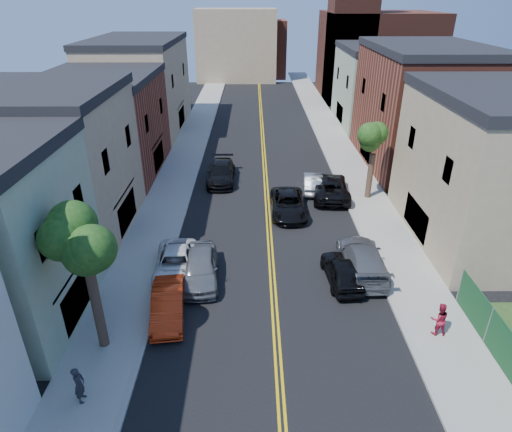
{
  "coord_description": "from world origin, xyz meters",
  "views": [
    {
      "loc": [
        -1.07,
        -1.08,
        14.46
      ],
      "look_at": [
        -0.91,
        23.14,
        2.0
      ],
      "focal_mm": 30.57,
      "sensor_mm": 36.0,
      "label": 1
    }
  ],
  "objects_px": {
    "white_pickup": "(176,264)",
    "black_car_left": "(221,173)",
    "grey_car_right": "(362,259)",
    "silver_car_right": "(313,183)",
    "red_sedan": "(168,304)",
    "black_suv_lane": "(288,204)",
    "pedestrian_right": "(439,319)",
    "black_car_right": "(342,271)",
    "grey_car_left": "(200,267)",
    "pedestrian_left": "(79,385)",
    "dark_car_right_far": "(330,187)"
  },
  "relations": [
    {
      "from": "white_pickup",
      "to": "black_car_left",
      "type": "distance_m",
      "value": 13.91
    },
    {
      "from": "grey_car_right",
      "to": "silver_car_right",
      "type": "xyz_separation_m",
      "value": [
        -1.41,
        11.56,
        -0.13
      ]
    },
    {
      "from": "red_sedan",
      "to": "silver_car_right",
      "type": "distance_m",
      "value": 17.98
    },
    {
      "from": "black_suv_lane",
      "to": "pedestrian_right",
      "type": "distance_m",
      "value": 14.23
    },
    {
      "from": "red_sedan",
      "to": "black_car_right",
      "type": "height_order",
      "value": "black_car_right"
    },
    {
      "from": "grey_car_left",
      "to": "white_pickup",
      "type": "bearing_deg",
      "value": 154.69
    },
    {
      "from": "silver_car_right",
      "to": "pedestrian_left",
      "type": "distance_m",
      "value": 23.71
    },
    {
      "from": "pedestrian_right",
      "to": "black_car_left",
      "type": "bearing_deg",
      "value": -58.19
    },
    {
      "from": "dark_car_right_far",
      "to": "black_suv_lane",
      "type": "height_order",
      "value": "dark_car_right_far"
    },
    {
      "from": "dark_car_right_far",
      "to": "red_sedan",
      "type": "bearing_deg",
      "value": 57.82
    },
    {
      "from": "red_sedan",
      "to": "grey_car_left",
      "type": "xyz_separation_m",
      "value": [
        1.29,
        3.09,
        0.11
      ]
    },
    {
      "from": "white_pickup",
      "to": "black_car_left",
      "type": "height_order",
      "value": "black_car_left"
    },
    {
      "from": "grey_car_left",
      "to": "black_car_left",
      "type": "relative_size",
      "value": 0.88
    },
    {
      "from": "white_pickup",
      "to": "black_car_left",
      "type": "xyz_separation_m",
      "value": [
        1.7,
        13.81,
        0.1
      ]
    },
    {
      "from": "pedestrian_right",
      "to": "black_car_right",
      "type": "bearing_deg",
      "value": -48.68
    },
    {
      "from": "grey_car_right",
      "to": "dark_car_right_far",
      "type": "relative_size",
      "value": 0.96
    },
    {
      "from": "black_car_right",
      "to": "silver_car_right",
      "type": "xyz_separation_m",
      "value": [
        -0.03,
        12.65,
        -0.03
      ]
    },
    {
      "from": "black_car_left",
      "to": "black_suv_lane",
      "type": "height_order",
      "value": "black_car_left"
    },
    {
      "from": "black_suv_lane",
      "to": "pedestrian_right",
      "type": "relative_size",
      "value": 3.16
    },
    {
      "from": "white_pickup",
      "to": "grey_car_right",
      "type": "relative_size",
      "value": 0.89
    },
    {
      "from": "black_car_left",
      "to": "black_car_right",
      "type": "height_order",
      "value": "black_car_left"
    },
    {
      "from": "black_suv_lane",
      "to": "pedestrian_left",
      "type": "bearing_deg",
      "value": -119.46
    },
    {
      "from": "red_sedan",
      "to": "black_car_left",
      "type": "distance_m",
      "value": 17.54
    },
    {
      "from": "black_suv_lane",
      "to": "pedestrian_left",
      "type": "relative_size",
      "value": 3.24
    },
    {
      "from": "grey_car_right",
      "to": "black_suv_lane",
      "type": "relative_size",
      "value": 1.07
    },
    {
      "from": "white_pickup",
      "to": "silver_car_right",
      "type": "height_order",
      "value": "white_pickup"
    },
    {
      "from": "grey_car_right",
      "to": "black_suv_lane",
      "type": "xyz_separation_m",
      "value": [
        -3.73,
        7.45,
        -0.08
      ]
    },
    {
      "from": "grey_car_right",
      "to": "black_car_right",
      "type": "xyz_separation_m",
      "value": [
        -1.37,
        -1.09,
        -0.1
      ]
    },
    {
      "from": "black_car_left",
      "to": "grey_car_left",
      "type": "bearing_deg",
      "value": -91.06
    },
    {
      "from": "black_suv_lane",
      "to": "pedestrian_left",
      "type": "xyz_separation_m",
      "value": [
        -9.3,
        -16.55,
        0.23
      ]
    },
    {
      "from": "red_sedan",
      "to": "pedestrian_right",
      "type": "xyz_separation_m",
      "value": [
        12.84,
        -1.5,
        0.28
      ]
    },
    {
      "from": "grey_car_right",
      "to": "silver_car_right",
      "type": "bearing_deg",
      "value": -82.31
    },
    {
      "from": "silver_car_right",
      "to": "black_car_left",
      "type": "bearing_deg",
      "value": -10.05
    },
    {
      "from": "red_sedan",
      "to": "pedestrian_right",
      "type": "height_order",
      "value": "pedestrian_right"
    },
    {
      "from": "grey_car_right",
      "to": "black_suv_lane",
      "type": "height_order",
      "value": "grey_car_right"
    },
    {
      "from": "pedestrian_right",
      "to": "silver_car_right",
      "type": "bearing_deg",
      "value": -76.66
    },
    {
      "from": "red_sedan",
      "to": "pedestrian_left",
      "type": "xyz_separation_m",
      "value": [
        -2.51,
        -5.17,
        0.26
      ]
    },
    {
      "from": "grey_car_left",
      "to": "black_suv_lane",
      "type": "bearing_deg",
      "value": 52.14
    },
    {
      "from": "black_car_left",
      "to": "silver_car_right",
      "type": "bearing_deg",
      "value": -14.73
    },
    {
      "from": "grey_car_left",
      "to": "pedestrian_right",
      "type": "xyz_separation_m",
      "value": [
        11.55,
        -4.6,
        0.17
      ]
    },
    {
      "from": "white_pickup",
      "to": "dark_car_right_far",
      "type": "xyz_separation_m",
      "value": [
        10.48,
        10.71,
        0.12
      ]
    },
    {
      "from": "dark_car_right_far",
      "to": "black_car_right",
      "type": "bearing_deg",
      "value": 87.76
    },
    {
      "from": "pedestrian_left",
      "to": "pedestrian_right",
      "type": "relative_size",
      "value": 0.98
    },
    {
      "from": "silver_car_right",
      "to": "pedestrian_left",
      "type": "xyz_separation_m",
      "value": [
        -11.62,
        -20.66,
        0.28
      ]
    },
    {
      "from": "white_pickup",
      "to": "grey_car_right",
      "type": "xyz_separation_m",
      "value": [
        10.71,
        0.27,
        0.13
      ]
    },
    {
      "from": "silver_car_right",
      "to": "pedestrian_left",
      "type": "bearing_deg",
      "value": 65.18
    },
    {
      "from": "black_car_left",
      "to": "dark_car_right_far",
      "type": "distance_m",
      "value": 9.31
    },
    {
      "from": "white_pickup",
      "to": "pedestrian_left",
      "type": "relative_size",
      "value": 3.06
    },
    {
      "from": "black_car_left",
      "to": "pedestrian_right",
      "type": "xyz_separation_m",
      "value": [
        11.32,
        -18.97,
        0.19
      ]
    },
    {
      "from": "red_sedan",
      "to": "silver_car_right",
      "type": "bearing_deg",
      "value": 52.38
    }
  ]
}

